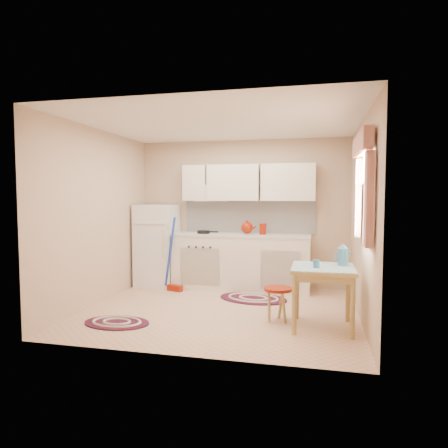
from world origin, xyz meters
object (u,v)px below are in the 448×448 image
at_px(stool, 278,304).
at_px(fridge, 157,245).
at_px(base_cabinets, 241,263).
at_px(table, 322,298).

bearing_deg(stool, fridge, 145.12).
xyz_separation_m(fridge, base_cabinets, (1.47, 0.05, -0.26)).
xyz_separation_m(fridge, stool, (2.23, -1.55, -0.49)).
bearing_deg(fridge, stool, -34.88).
height_order(base_cabinets, table, base_cabinets).
bearing_deg(table, fridge, 148.52).
relative_size(fridge, stool, 3.33).
relative_size(base_cabinets, table, 3.12).
distance_m(fridge, base_cabinets, 1.49).
bearing_deg(table, stool, 165.64).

